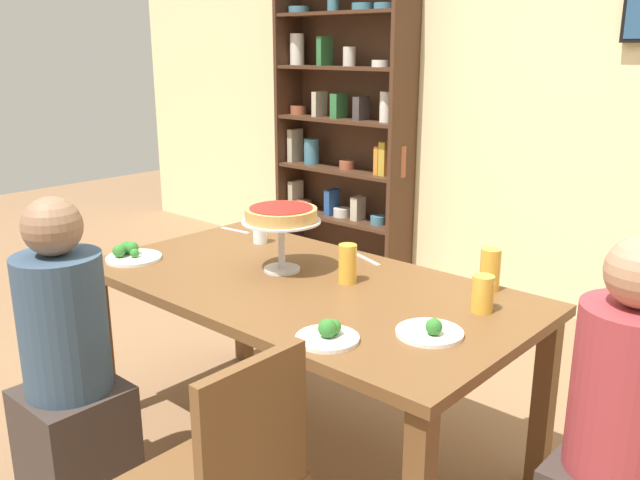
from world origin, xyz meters
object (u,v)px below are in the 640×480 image
(bookshelf, at_px, (345,121))
(chair_near_right, at_px, (228,476))
(cutlery_knife_near, at_px, (367,259))
(diner_near_left, at_px, (70,378))
(cutlery_fork_near, at_px, (235,230))
(salad_plate_spare, at_px, (131,254))
(salad_plate_near_diner, at_px, (430,331))
(deep_dish_pizza_stand, at_px, (281,218))
(beer_glass_amber_spare, at_px, (483,294))
(salad_plate_far_diner, at_px, (328,334))
(dining_table, at_px, (303,302))
(beer_glass_amber_tall, at_px, (348,264))
(water_glass_clear_near, at_px, (260,232))
(beer_glass_amber_short, at_px, (490,269))
(diner_head_east, at_px, (617,456))

(bookshelf, bearing_deg, chair_near_right, -55.65)
(cutlery_knife_near, bearing_deg, chair_near_right, 129.65)
(diner_near_left, bearing_deg, cutlery_fork_near, 18.39)
(diner_near_left, relative_size, salad_plate_spare, 4.86)
(bookshelf, relative_size, salad_plate_near_diner, 10.22)
(chair_near_right, height_order, salad_plate_near_diner, chair_near_right)
(chair_near_right, xyz_separation_m, deep_dish_pizza_stand, (-0.60, 0.82, 0.47))
(bookshelf, bearing_deg, beer_glass_amber_spare, -40.49)
(salad_plate_far_diner, xyz_separation_m, cutlery_knife_near, (-0.42, 0.73, -0.02))
(deep_dish_pizza_stand, relative_size, beer_glass_amber_spare, 2.46)
(dining_table, distance_m, cutlery_knife_near, 0.40)
(cutlery_fork_near, bearing_deg, chair_near_right, 131.29)
(cutlery_fork_near, xyz_separation_m, cutlery_knife_near, (0.79, 0.06, 0.00))
(beer_glass_amber_tall, xyz_separation_m, water_glass_clear_near, (-0.66, 0.15, -0.03))
(deep_dish_pizza_stand, xyz_separation_m, cutlery_fork_near, (-0.61, 0.28, -0.22))
(salad_plate_near_diner, distance_m, beer_glass_amber_tall, 0.56)
(salad_plate_far_diner, xyz_separation_m, beer_glass_amber_spare, (0.24, 0.54, 0.04))
(salad_plate_near_diner, distance_m, salad_plate_far_diner, 0.33)
(beer_glass_amber_tall, bearing_deg, salad_plate_far_diner, -56.78)
(cutlery_fork_near, bearing_deg, diner_near_left, 101.94)
(dining_table, height_order, chair_near_right, chair_near_right)
(salad_plate_near_diner, relative_size, beer_glass_amber_short, 1.34)
(salad_plate_spare, height_order, cutlery_fork_near, salad_plate_spare)
(bookshelf, relative_size, diner_head_east, 1.92)
(beer_glass_amber_spare, bearing_deg, chair_near_right, -103.09)
(diner_head_east, xyz_separation_m, beer_glass_amber_tall, (-1.08, 0.08, 0.33))
(beer_glass_amber_short, distance_m, beer_glass_amber_spare, 0.23)
(diner_head_east, relative_size, salad_plate_spare, 4.86)
(diner_head_east, relative_size, deep_dish_pizza_stand, 3.59)
(dining_table, height_order, water_glass_clear_near, water_glass_clear_near)
(salad_plate_near_diner, xyz_separation_m, cutlery_fork_near, (-1.42, 0.42, -0.01))
(salad_plate_spare, bearing_deg, bookshelf, 107.12)
(deep_dish_pizza_stand, distance_m, beer_glass_amber_spare, 0.86)
(diner_head_east, bearing_deg, dining_table, 1.41)
(deep_dish_pizza_stand, relative_size, cutlery_fork_near, 1.78)
(beer_glass_amber_spare, distance_m, cutlery_fork_near, 1.45)
(diner_near_left, relative_size, cutlery_knife_near, 6.39)
(diner_head_east, height_order, chair_near_right, diner_head_east)
(deep_dish_pizza_stand, bearing_deg, salad_plate_spare, -151.32)
(diner_head_east, xyz_separation_m, beer_glass_amber_short, (-0.63, 0.38, 0.33))
(salad_plate_far_diner, height_order, beer_glass_amber_spare, beer_glass_amber_spare)
(beer_glass_amber_spare, xyz_separation_m, cutlery_knife_near, (-0.65, 0.20, -0.06))
(deep_dish_pizza_stand, height_order, salad_plate_spare, deep_dish_pizza_stand)
(salad_plate_spare, bearing_deg, cutlery_fork_near, 91.39)
(salad_plate_far_diner, bearing_deg, water_glass_clear_near, 147.49)
(salad_plate_far_diner, bearing_deg, salad_plate_near_diner, 48.46)
(bookshelf, distance_m, water_glass_clear_near, 2.01)
(diner_near_left, distance_m, beer_glass_amber_short, 1.58)
(deep_dish_pizza_stand, relative_size, salad_plate_far_diner, 1.59)
(diner_head_east, bearing_deg, bookshelf, -36.56)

